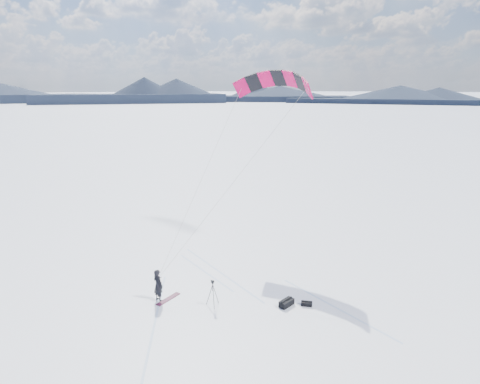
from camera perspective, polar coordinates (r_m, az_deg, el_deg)
ground at (r=23.02m, az=-3.85°, el=-15.81°), size 1800.00×1800.00×0.00m
horizon_hills at (r=21.60m, az=-4.00°, el=-8.63°), size 704.47×706.88×8.05m
snow_tracks at (r=22.40m, az=-8.67°, el=-16.88°), size 13.93×9.84×0.01m
snowkiter at (r=23.91m, az=-11.45°, el=-14.85°), size 0.63×0.79×1.88m
snowboard at (r=23.89m, az=-10.17°, el=-14.74°), size 1.65×0.98×0.04m
tripod at (r=22.56m, az=-3.90°, el=-13.68°), size 0.69×0.71×1.50m
gear_bag_a at (r=23.02m, az=6.64°, el=-15.37°), size 0.98×0.64×0.40m
gear_bag_b at (r=23.20m, az=9.45°, el=-15.38°), size 0.65×0.62×0.28m
power_kite at (r=30.64m, az=5.06°, el=15.14°), size 13.00×8.01×11.59m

